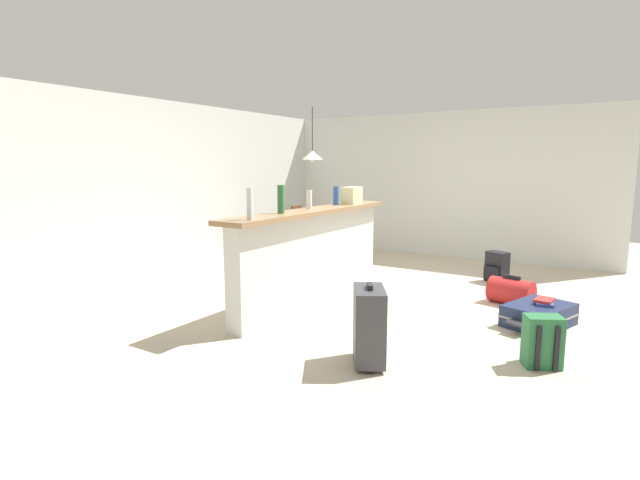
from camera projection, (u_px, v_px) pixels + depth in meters
ground_plane at (373, 296)px, 6.06m from camera, size 13.00×13.00×0.05m
wall_back at (194, 188)px, 7.45m from camera, size 6.60×0.10×2.50m
wall_right at (434, 185)px, 8.58m from camera, size 0.10×6.00×2.50m
partition_half_wall at (313, 258)px, 5.68m from camera, size 2.80×0.20×1.05m
bar_countertop at (313, 211)px, 5.59m from camera, size 2.96×0.40×0.05m
bottle_clear at (250, 204)px, 4.49m from camera, size 0.06×0.06×0.30m
bottle_green at (281, 199)px, 5.08m from camera, size 0.07×0.07×0.30m
bottle_white at (309, 200)px, 5.61m from camera, size 0.06×0.06×0.22m
bottle_blue at (336, 196)px, 6.14m from camera, size 0.07×0.07×0.24m
bottle_amber at (357, 194)px, 6.69m from camera, size 0.06×0.06×0.21m
grocery_bag at (352, 196)px, 6.29m from camera, size 0.26×0.18×0.22m
dining_table at (314, 224)px, 7.83m from camera, size 1.10×0.80×0.74m
dining_chair_near_partition at (344, 235)px, 7.55m from camera, size 0.47×0.47×0.93m
dining_chair_far_side at (291, 230)px, 8.19m from camera, size 0.48×0.48×0.93m
pendant_lamp at (312, 155)px, 7.71m from camera, size 0.34×0.34×0.86m
suitcase_flat_navy at (539, 315)px, 4.88m from camera, size 0.89×0.69×0.22m
suitcase_upright_charcoal at (369, 325)px, 3.90m from camera, size 0.50×0.43×0.67m
backpack_green at (542, 342)px, 3.88m from camera, size 0.32×0.33×0.42m
backpack_black at (497, 267)px, 6.68m from camera, size 0.31×0.33×0.42m
duffel_bag_red at (511, 291)px, 5.62m from camera, size 0.40×0.53×0.34m
book_stack at (545, 302)px, 4.86m from camera, size 0.26×0.20×0.05m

